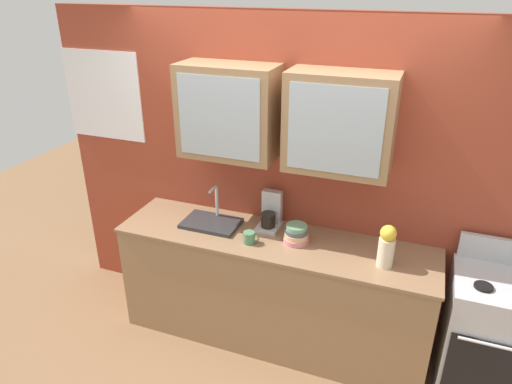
{
  "coord_description": "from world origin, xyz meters",
  "views": [
    {
      "loc": [
        0.93,
        -2.84,
        2.71
      ],
      "look_at": [
        -0.14,
        0.0,
        1.29
      ],
      "focal_mm": 32.55,
      "sensor_mm": 36.0,
      "label": 1
    }
  ],
  "objects": [
    {
      "name": "ground_plane",
      "position": [
        0.0,
        0.0,
        0.0
      ],
      "size": [
        10.0,
        10.0,
        0.0
      ],
      "primitive_type": "plane",
      "color": "brown"
    },
    {
      "name": "bowl_stack",
      "position": [
        0.17,
        0.02,
        0.99
      ],
      "size": [
        0.19,
        0.19,
        0.14
      ],
      "color": "#D87F84",
      "rests_on": "counter"
    },
    {
      "name": "stove_range",
      "position": [
        1.56,
        -0.0,
        0.47
      ],
      "size": [
        0.61,
        0.59,
        1.11
      ],
      "color": "silver",
      "rests_on": "ground_plane"
    },
    {
      "name": "counter",
      "position": [
        0.0,
        0.0,
        0.47
      ],
      "size": [
        2.4,
        0.61,
        0.93
      ],
      "color": "#93704C",
      "rests_on": "ground_plane"
    },
    {
      "name": "coffee_maker",
      "position": [
        -0.08,
        0.16,
        1.04
      ],
      "size": [
        0.17,
        0.2,
        0.29
      ],
      "color": "#B7B7BC",
      "rests_on": "counter"
    },
    {
      "name": "back_wall_unit",
      "position": [
        -0.01,
        0.3,
        1.4
      ],
      "size": [
        3.93,
        0.44,
        2.51
      ],
      "color": "#993D28",
      "rests_on": "ground_plane"
    },
    {
      "name": "vase",
      "position": [
        0.81,
        -0.07,
        1.08
      ],
      "size": [
        0.11,
        0.11,
        0.3
      ],
      "color": "beige",
      "rests_on": "counter"
    },
    {
      "name": "cup_near_sink",
      "position": [
        -0.15,
        -0.12,
        0.97
      ],
      "size": [
        0.12,
        0.09,
        0.09
      ],
      "color": "#4C7F59",
      "rests_on": "counter"
    },
    {
      "name": "sink_faucet",
      "position": [
        -0.53,
        0.03,
        0.95
      ],
      "size": [
        0.44,
        0.29,
        0.3
      ],
      "color": "#2D2D30",
      "rests_on": "counter"
    }
  ]
}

